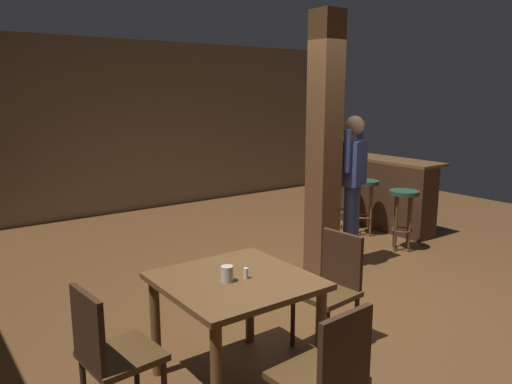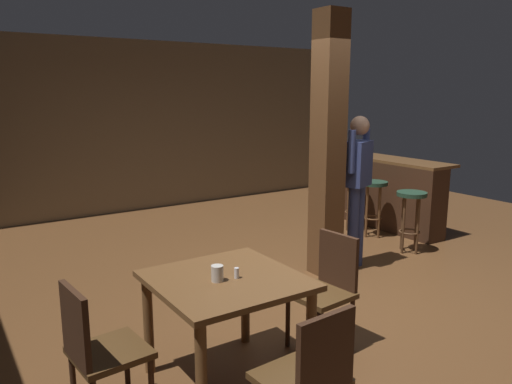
% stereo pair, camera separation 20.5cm
% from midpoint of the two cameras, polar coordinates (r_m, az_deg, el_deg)
% --- Properties ---
extents(ground_plane, '(10.80, 10.80, 0.00)m').
position_cam_midpoint_polar(ground_plane, '(5.23, 10.00, -11.03)').
color(ground_plane, brown).
extents(wall_back, '(8.00, 0.10, 2.80)m').
position_cam_midpoint_polar(wall_back, '(8.67, -10.69, 7.41)').
color(wall_back, '#756047').
rests_on(wall_back, ground_plane).
extents(pillar, '(0.28, 0.28, 2.80)m').
position_cam_midpoint_polar(pillar, '(5.38, 9.31, 5.08)').
color(pillar, brown).
rests_on(pillar, ground_plane).
extents(dining_table, '(0.95, 0.95, 0.76)m').
position_cam_midpoint_polar(dining_table, '(3.43, -1.65, -11.74)').
color(dining_table, brown).
rests_on(dining_table, ground_plane).
extents(chair_east, '(0.46, 0.46, 0.89)m').
position_cam_midpoint_polar(chair_east, '(3.99, 9.65, -10.46)').
color(chair_east, '#4C3319').
rests_on(chair_east, ground_plane).
extents(chair_west, '(0.46, 0.46, 0.89)m').
position_cam_midpoint_polar(chair_west, '(3.17, -15.89, -16.75)').
color(chair_west, '#4C3319').
rests_on(chair_west, ground_plane).
extents(chair_south, '(0.45, 0.45, 0.89)m').
position_cam_midpoint_polar(chair_south, '(2.83, 8.33, -20.14)').
color(chair_south, '#4C3319').
rests_on(chair_south, ground_plane).
extents(napkin_cup, '(0.08, 0.08, 0.11)m').
position_cam_midpoint_polar(napkin_cup, '(3.31, -2.66, -9.29)').
color(napkin_cup, beige).
rests_on(napkin_cup, dining_table).
extents(salt_shaker, '(0.03, 0.03, 0.07)m').
position_cam_midpoint_polar(salt_shaker, '(3.36, -0.46, -9.26)').
color(salt_shaker, silver).
rests_on(salt_shaker, dining_table).
extents(standing_person, '(0.46, 0.31, 1.72)m').
position_cam_midpoint_polar(standing_person, '(5.67, 12.56, 1.22)').
color(standing_person, navy).
rests_on(standing_person, ground_plane).
extents(bar_counter, '(0.56, 1.70, 1.02)m').
position_cam_midpoint_polar(bar_counter, '(7.52, 15.85, -0.20)').
color(bar_counter, brown).
rests_on(bar_counter, ground_plane).
extents(bar_stool_near, '(0.37, 0.37, 0.77)m').
position_cam_midpoint_polar(bar_stool_near, '(6.49, 18.17, -1.61)').
color(bar_stool_near, '#1E3828').
rests_on(bar_stool_near, ground_plane).
extents(bar_stool_mid, '(0.37, 0.37, 0.77)m').
position_cam_midpoint_polar(bar_stool_mid, '(7.06, 14.11, -0.32)').
color(bar_stool_mid, '#1E3828').
rests_on(bar_stool_mid, ground_plane).
extents(bar_stool_far, '(0.35, 0.35, 0.76)m').
position_cam_midpoint_polar(bar_stool_far, '(7.35, 11.97, 0.12)').
color(bar_stool_far, '#1E3828').
rests_on(bar_stool_far, ground_plane).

